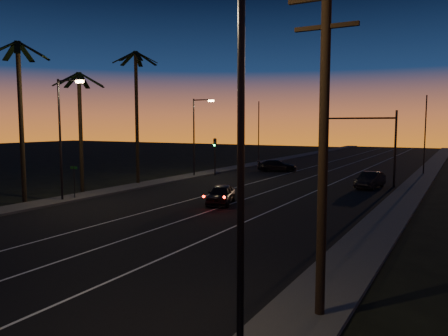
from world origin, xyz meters
The scene contains 21 objects.
road centered at (0.00, 30.00, 0.01)m, with size 20.00×170.00×0.01m, color black.
sidewalk_left centered at (-11.20, 30.00, 0.08)m, with size 2.40×170.00×0.16m, color #353633.
sidewalk_right centered at (11.20, 30.00, 0.08)m, with size 2.40×170.00×0.16m, color #353633.
lane_stripe_left centered at (-3.00, 30.00, 0.02)m, with size 0.12×160.00×0.01m, color silver.
lane_stripe_mid centered at (0.50, 30.00, 0.02)m, with size 0.12×160.00×0.01m, color silver.
lane_stripe_right centered at (4.00, 30.00, 0.02)m, with size 0.12×160.00×0.01m, color silver.
palm_near centered at (-12.60, 18.00, 7.07)m, with size 4.25×4.16×11.53m.
palm_mid centered at (-13.20, 24.00, 6.25)m, with size 4.25×4.16×10.03m.
palm_far centered at (-12.20, 30.00, 7.61)m, with size 4.25×4.16×12.53m.
streetlight_left_near centered at (-10.70, 20.00, 5.32)m, with size 2.55×0.26×9.00m.
streetlight_left_far centered at (-10.69, 38.00, 5.06)m, with size 2.55×0.26×8.50m.
streetlight_right_near centered at (10.70, 6.00, 5.32)m, with size 2.55×0.26×9.00m.
street_sign centered at (-10.80, 21.00, 1.66)m, with size 0.70×0.06×2.60m.
utility_pole centered at (11.60, 10.00, 5.32)m, with size 2.20×0.28×10.00m.
signal_mast centered at (7.14, 39.99, 4.78)m, with size 7.10×0.41×7.00m.
signal_post centered at (-9.50, 39.98, 2.89)m, with size 0.28×0.37×4.20m.
far_pole_left centered at (-11.00, 55.00, 4.50)m, with size 0.14×0.14×9.00m, color black.
far_pole_right centered at (11.00, 52.00, 4.50)m, with size 0.14×0.14×9.00m, color black.
lead_car centered at (-0.11, 24.78, 0.71)m, with size 2.96×4.84×1.40m.
right_car centered at (7.71, 38.25, 0.74)m, with size 2.10×4.57×1.45m.
cross_car centered at (-5.01, 47.32, 0.72)m, with size 5.24×3.73×1.41m.
Camera 1 is at (15.16, -2.19, 5.71)m, focal length 35.00 mm.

